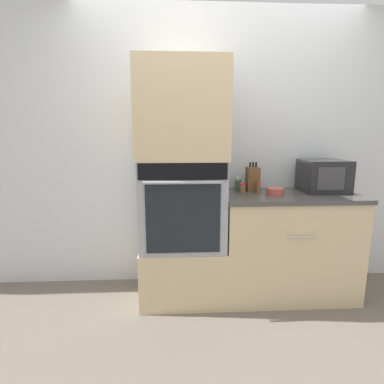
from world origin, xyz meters
TOP-DOWN VIEW (x-y plane):
  - ground_plane at (0.00, 0.00)m, footprint 12.00×12.00m
  - wall_back at (0.00, 0.63)m, footprint 8.00×0.05m
  - oven_cabinet_base at (-0.35, 0.30)m, footprint 0.70×0.60m
  - wall_oven at (-0.35, 0.30)m, footprint 0.68×0.64m
  - oven_cabinet_upper at (-0.35, 0.30)m, footprint 0.70×0.60m
  - counter_unit at (0.56, 0.30)m, footprint 1.14×0.63m
  - microwave at (0.88, 0.37)m, footprint 0.36×0.35m
  - knife_block at (0.28, 0.44)m, footprint 0.11×0.12m
  - bowl at (0.42, 0.26)m, footprint 0.15×0.15m
  - condiment_jar_near at (0.17, 0.38)m, footprint 0.06×0.06m
  - condiment_jar_mid at (0.16, 0.49)m, footprint 0.06×0.06m
  - condiment_jar_far at (0.30, 0.34)m, footprint 0.04×0.04m

SIDE VIEW (x-z plane):
  - ground_plane at x=0.00m, z-range 0.00..0.00m
  - oven_cabinet_base at x=-0.35m, z-range 0.00..0.47m
  - counter_unit at x=0.56m, z-range 0.00..0.91m
  - wall_oven at x=-0.35m, z-range 0.47..1.20m
  - bowl at x=0.42m, z-range 0.90..0.96m
  - condiment_jar_near at x=0.17m, z-range 0.90..0.98m
  - condiment_jar_far at x=0.30m, z-range 0.90..1.00m
  - condiment_jar_mid at x=0.16m, z-range 0.90..1.02m
  - knife_block at x=0.28m, z-range 0.88..1.14m
  - microwave at x=0.88m, z-range 0.90..1.18m
  - wall_back at x=0.00m, z-range 0.00..2.50m
  - oven_cabinet_upper at x=-0.35m, z-range 1.19..1.95m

